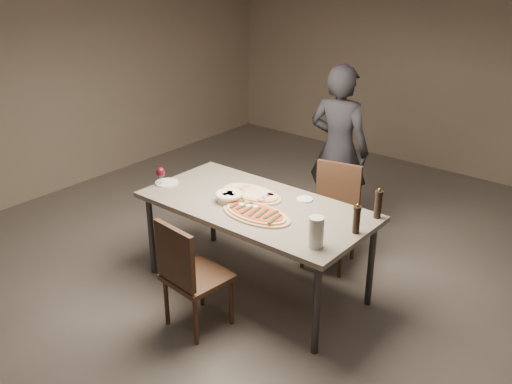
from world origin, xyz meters
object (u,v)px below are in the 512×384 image
Objects in this scene: ham_pizza at (251,193)px; diner at (339,150)px; chair_near at (188,271)px; zucchini_pizza at (256,213)px; bread_basket at (229,196)px; chair_far at (333,209)px; pepper_mill_left at (357,219)px; dining_table at (256,211)px; carafe at (316,232)px.

diner is (0.05, 1.23, 0.04)m from ham_pizza.
zucchini_pizza is at bearing 80.72° from chair_near.
chair_near reaches higher than bread_basket.
pepper_mill_left is at bearing 118.45° from chair_far.
dining_table is at bearing 93.68° from chair_near.
dining_table is 1.34m from diner.
dining_table is 1.12× the size of diner.
zucchini_pizza is 0.32m from bread_basket.
diner reaches higher than ham_pizza.
carafe is at bearing 110.65° from diner.
zucchini_pizza is 2.72× the size of carafe.
diner reaches higher than chair_near.
carafe is at bearing -107.71° from pepper_mill_left.
pepper_mill_left is 0.25× the size of chair_far.
carafe is 0.95m from chair_near.
bread_basket is 0.24× the size of chair_far.
dining_table is 2.06× the size of chair_far.
zucchini_pizza is 0.66× the size of chair_far.
zucchini_pizza is at bearing -50.93° from dining_table.
bread_basket is 1.01m from chair_far.
ham_pizza is 0.94m from carafe.
chair_near reaches higher than zucchini_pizza.
chair_far is (0.41, 0.87, -0.30)m from bread_basket.
dining_table is 8.49× the size of carafe.
bread_basket is at bearing 79.69° from diner.
diner is at bearing 116.89° from carafe.
zucchini_pizza is at bearing -10.01° from bread_basket.
zucchini_pizza is 0.36× the size of diner.
pepper_mill_left is 0.26× the size of chair_near.
bread_basket is at bearing 159.91° from zucchini_pizza.
ham_pizza is 2.49× the size of pepper_mill_left.
carafe is at bearing 103.40° from chair_far.
pepper_mill_left is at bearing 9.35° from bread_basket.
chair_far is at bearing 68.57° from ham_pizza.
chair_far is (-0.50, 1.04, -0.37)m from carafe.
bread_basket reaches higher than dining_table.
pepper_mill_left is at bearing 7.48° from zucchini_pizza.
ham_pizza is at bearing 141.68° from dining_table.
bread_basket is 1.03m from pepper_mill_left.
pepper_mill_left is at bearing 4.45° from ham_pizza.
chair_far reaches higher than chair_near.
chair_near is at bearing -75.34° from bread_basket.
chair_near is 0.53× the size of diner.
chair_far reaches higher than ham_pizza.
chair_near is (-0.86, -0.79, -0.37)m from pepper_mill_left.
pepper_mill_left reaches higher than chair_far.
chair_near is at bearing -92.13° from dining_table.
pepper_mill_left reaches higher than chair_near.
dining_table is at bearing -175.25° from pepper_mill_left.
diner is (-0.81, 1.60, -0.05)m from carafe.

